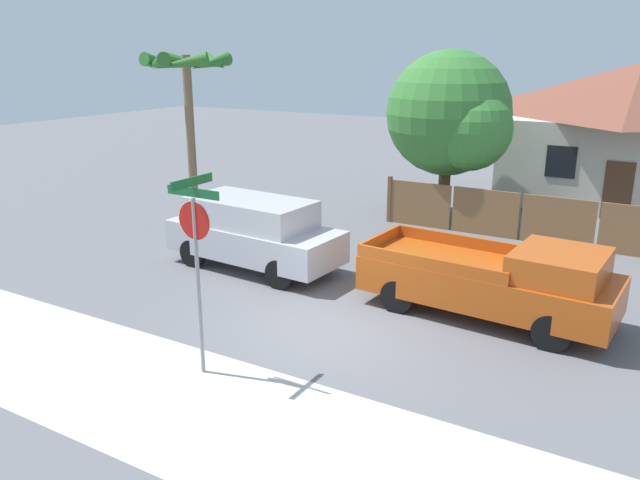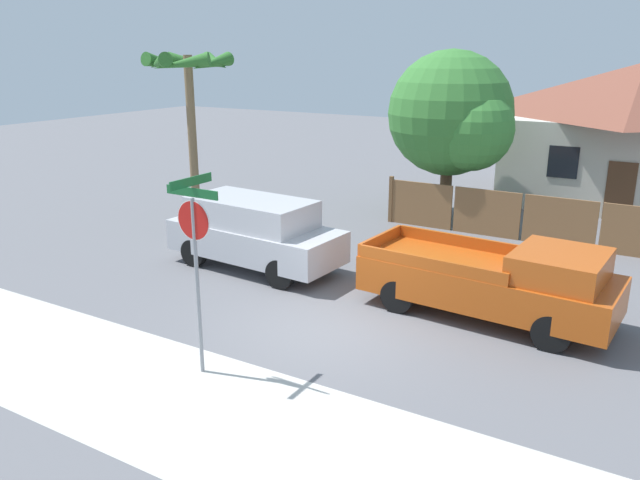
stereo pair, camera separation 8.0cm
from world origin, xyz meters
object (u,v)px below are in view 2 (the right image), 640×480
(oak_tree, at_px, (455,117))
(stop_sign, at_px, (195,242))
(house, at_px, (637,130))
(orange_pickup, at_px, (497,281))
(palm_tree, at_px, (189,77))
(red_suv, at_px, (254,231))

(oak_tree, distance_m, stop_sign, 12.64)
(house, height_order, orange_pickup, house)
(palm_tree, bearing_deg, orange_pickup, -14.73)
(red_suv, relative_size, stop_sign, 1.36)
(oak_tree, xyz_separation_m, orange_pickup, (3.68, -7.59, -2.58))
(oak_tree, height_order, orange_pickup, oak_tree)
(palm_tree, bearing_deg, red_suv, -32.21)
(house, height_order, oak_tree, oak_tree)
(oak_tree, bearing_deg, orange_pickup, -64.14)
(oak_tree, relative_size, red_suv, 1.16)
(house, xyz_separation_m, red_suv, (-7.69, -13.65, -1.66))
(house, xyz_separation_m, oak_tree, (-5.02, -6.08, 0.77))
(house, distance_m, oak_tree, 7.92)
(red_suv, bearing_deg, stop_sign, -59.49)
(stop_sign, bearing_deg, palm_tree, 132.13)
(palm_tree, height_order, orange_pickup, palm_tree)
(house, relative_size, orange_pickup, 1.68)
(palm_tree, distance_m, red_suv, 6.48)
(oak_tree, relative_size, palm_tree, 1.02)
(red_suv, height_order, stop_sign, stop_sign)
(house, relative_size, palm_tree, 1.66)
(house, bearing_deg, red_suv, -119.39)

